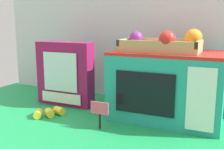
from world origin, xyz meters
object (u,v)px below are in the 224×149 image
food_groups_crate (164,45)px  loose_toy_banana (49,113)px  cookie_set_box (65,74)px  toy_microwave (167,86)px  price_sign (100,111)px

food_groups_crate → loose_toy_banana: (-0.43, -0.16, -0.28)m
cookie_set_box → loose_toy_banana: 0.21m
toy_microwave → price_sign: toy_microwave is taller
cookie_set_box → loose_toy_banana: bearing=-79.9°
toy_microwave → food_groups_crate: food_groups_crate is taller
food_groups_crate → price_sign: (-0.18, -0.19, -0.23)m
price_sign → loose_toy_banana: 0.25m
cookie_set_box → price_sign: cookie_set_box is taller
price_sign → loose_toy_banana: size_ratio=0.85×
cookie_set_box → price_sign: (0.28, -0.20, -0.08)m
price_sign → loose_toy_banana: (-0.25, 0.03, -0.05)m
loose_toy_banana → toy_microwave: bearing=21.6°
toy_microwave → loose_toy_banana: size_ratio=3.58×
toy_microwave → cookie_set_box: cookie_set_box is taller
food_groups_crate → loose_toy_banana: food_groups_crate is taller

